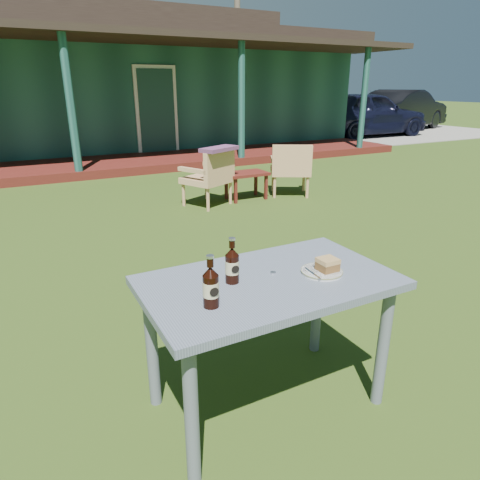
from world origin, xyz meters
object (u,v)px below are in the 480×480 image
cafe_table (269,298)px  car_near (366,114)px  plate (322,271)px  side_table (246,176)px  cake_slice (328,264)px  car_far (403,110)px  cola_bottle_near (232,265)px  cola_bottle_far (211,286)px  armchair_right (291,167)px  armchair_left (211,175)px

cafe_table → car_near: bearing=44.7°
plate → side_table: size_ratio=0.34×
car_near → cafe_table: (-9.31, -9.22, -0.10)m
cafe_table → cake_slice: (0.29, -0.07, 0.15)m
car_near → plate: (-9.05, -9.28, 0.01)m
car_far → cola_bottle_near: size_ratio=19.83×
plate → cola_bottle_far: bearing=-175.0°
cake_slice → armchair_right: size_ratio=0.12×
armchair_left → side_table: size_ratio=1.29×
cake_slice → side_table: cake_slice is taller
cake_slice → side_table: bearing=66.8°
armchair_right → cola_bottle_near: bearing=-127.7°
car_far → armchair_right: car_far is taller
cake_slice → armchair_right: (2.38, 3.79, -0.33)m
cola_bottle_far → side_table: cola_bottle_far is taller
plate → armchair_right: 4.49m
cola_bottle_far → car_near: bearing=44.0°
plate → armchair_left: bearing=73.9°
car_far → plate: 15.72m
cafe_table → cola_bottle_near: (-0.17, 0.05, 0.19)m
cola_bottle_far → cake_slice: bearing=3.9°
car_far → cake_slice: 15.71m
cola_bottle_near → armchair_right: cola_bottle_near is taller
car_far → cola_bottle_far: size_ratio=19.12×
armchair_left → armchair_right: bearing=-0.9°
car_near → cola_bottle_far: car_near is taller
cola_bottle_far → cola_bottle_near: bearing=42.4°
cafe_table → plate: bearing=-13.6°
car_far → side_table: bearing=106.2°
cafe_table → cola_bottle_far: 0.42m
armchair_left → armchair_right: 1.30m
cola_bottle_near → armchair_left: cola_bottle_near is taller
car_far → cola_bottle_far: 16.22m
armchair_left → armchair_right: armchair_right is taller
cola_bottle_near → cake_slice: bearing=-14.9°
plate → armchair_left: size_ratio=0.26×
plate → side_table: bearing=66.4°
plate → cake_slice: 0.05m
armchair_right → plate: bearing=-122.4°
cafe_table → armchair_right: (2.66, 3.72, -0.18)m
cafe_table → cola_bottle_near: 0.26m
car_near → cake_slice: size_ratio=45.94×
car_near → cafe_table: 13.10m
cafe_table → cake_slice: 0.33m
car_near → side_table: bearing=126.3°
cafe_table → cola_bottle_near: cola_bottle_near is taller
armchair_right → cola_bottle_far: bearing=-128.2°
car_far → cafe_table: car_far is taller
cola_bottle_near → armchair_right: bearing=52.3°
car_near → plate: car_near is taller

